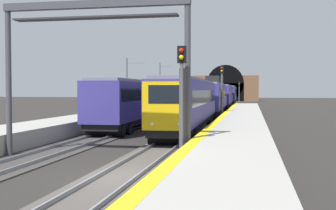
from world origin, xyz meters
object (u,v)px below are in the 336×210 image
Objects in this scene: railway_signal_far at (239,90)px; catenary_mast_near at (127,85)px; train_adjacent_platform at (177,97)px; railway_signal_mid at (222,89)px; catenary_mast_far at (160,85)px; overhead_signal_gantry at (94,39)px; train_main_approaching at (218,96)px; railway_signal_near at (182,95)px.

railway_signal_far is 55.62m from catenary_mast_near.
railway_signal_mid reaches higher than train_adjacent_platform.
catenary_mast_far is at bearing -21.13° from railway_signal_far.
railway_signal_mid is 0.78× the size of catenary_mast_near.
catenary_mast_far reaches higher than catenary_mast_near.
catenary_mast_near is at bearing 14.01° from overhead_signal_gantry.
railway_signal_mid is (-17.99, -1.71, 0.98)m from train_main_approaching.
train_main_approaching is 8.66× the size of overhead_signal_gantry.
train_adjacent_platform is at bearing -152.26° from railway_signal_mid.
catenary_mast_far is at bearing -137.88° from train_main_approaching.
railway_signal_far is at bearing 176.92° from train_main_approaching.
overhead_signal_gantry reaches higher than railway_signal_far.
railway_signal_far is at bearing -2.78° from overhead_signal_gantry.
railway_signal_mid is at bearing -180.00° from railway_signal_near.
railway_signal_mid is 32.71m from catenary_mast_far.
catenary_mast_far is at bearing 0.06° from catenary_mast_near.
railway_signal_near is 89.37m from railway_signal_far.
railway_signal_near is 0.70× the size of catenary_mast_near.
railway_signal_mid is at bearing -126.14° from catenary_mast_near.
train_main_approaching reaches higher than train_adjacent_platform.
railway_signal_far is at bearing -180.00° from railway_signal_mid.
train_main_approaching is 1.27× the size of train_adjacent_platform.
train_adjacent_platform is 14.87m from railway_signal_mid.
train_adjacent_platform is 12.15× the size of railway_signal_near.
catenary_mast_far is at bearing 8.91° from overhead_signal_gantry.
railway_signal_mid is at bearing -156.66° from catenary_mast_far.
train_adjacent_platform is at bearing -7.80° from railway_signal_far.
train_adjacent_platform is at bearing -169.95° from railway_signal_near.
overhead_signal_gantry is (0.71, 4.31, 2.62)m from railway_signal_near.
catenary_mast_near is (-8.55, 11.22, 1.47)m from train_main_approaching.
railway_signal_mid is 0.62× the size of overhead_signal_gantry.
railway_signal_far is 0.65× the size of catenary_mast_far.
railway_signal_mid reaches higher than railway_signal_far.
railway_signal_near reaches higher than train_main_approaching.
catenary_mast_far is (20.58, 0.02, 0.33)m from catenary_mast_near.
railway_signal_near is 37.58m from catenary_mast_near.
railway_signal_far is 0.57× the size of overhead_signal_gantry.
train_adjacent_platform is 11.96× the size of railway_signal_far.
catenary_mast_near reaches higher than train_adjacent_platform.
railway_signal_mid is at bearing -153.23° from train_adjacent_platform.
railway_signal_far is 88.79m from overhead_signal_gantry.
train_main_approaching is 43.86m from railway_signal_near.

